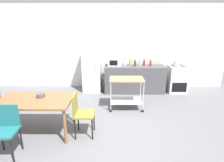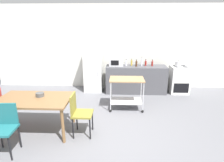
{
  "view_description": "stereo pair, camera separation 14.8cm",
  "coord_description": "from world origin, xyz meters",
  "px_view_note": "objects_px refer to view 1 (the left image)",
  "views": [
    {
      "loc": [
        0.18,
        -3.32,
        2.17
      ],
      "look_at": [
        0.15,
        1.2,
        0.8
      ],
      "focal_mm": 29.06,
      "sensor_mm": 36.0,
      "label": 1
    },
    {
      "loc": [
        0.33,
        -3.32,
        2.17
      ],
      "look_at": [
        0.15,
        1.2,
        0.8
      ],
      "focal_mm": 29.06,
      "sensor_mm": 36.0,
      "label": 2
    }
  ],
  "objects_px": {
    "kettle": "(176,64)",
    "microwave": "(115,62)",
    "dining_table": "(35,103)",
    "chair_olive": "(81,112)",
    "refrigerator": "(92,69)",
    "bottle_soy_sauce": "(140,62)",
    "bottle_soda": "(151,63)",
    "stove_oven": "(177,79)",
    "kitchen_cart": "(126,88)",
    "fruit_bowl": "(41,95)",
    "chair_teal": "(6,128)",
    "bottle_vinegar": "(144,63)",
    "bottle_wine": "(125,63)",
    "bottle_sesame_oil": "(135,64)",
    "bottle_sparkling_water": "(130,63)"
  },
  "relations": [
    {
      "from": "stove_oven",
      "to": "refrigerator",
      "type": "relative_size",
      "value": 0.59
    },
    {
      "from": "bottle_vinegar",
      "to": "kettle",
      "type": "bearing_deg",
      "value": -8.56
    },
    {
      "from": "bottle_sparkling_water",
      "to": "bottle_soy_sauce",
      "type": "relative_size",
      "value": 0.74
    },
    {
      "from": "bottle_soy_sauce",
      "to": "bottle_soda",
      "type": "bearing_deg",
      "value": -4.85
    },
    {
      "from": "chair_olive",
      "to": "bottle_soy_sauce",
      "type": "relative_size",
      "value": 2.96
    },
    {
      "from": "kitchen_cart",
      "to": "bottle_wine",
      "type": "xyz_separation_m",
      "value": [
        0.03,
        1.41,
        0.41
      ]
    },
    {
      "from": "chair_olive",
      "to": "microwave",
      "type": "distance_m",
      "value": 2.8
    },
    {
      "from": "bottle_wine",
      "to": "bottle_sparkling_water",
      "type": "distance_m",
      "value": 0.18
    },
    {
      "from": "refrigerator",
      "to": "kitchen_cart",
      "type": "xyz_separation_m",
      "value": [
        1.09,
        -1.43,
        -0.2
      ]
    },
    {
      "from": "refrigerator",
      "to": "bottle_soda",
      "type": "xyz_separation_m",
      "value": [
        1.97,
        -0.07,
        0.21
      ]
    },
    {
      "from": "bottle_soy_sauce",
      "to": "bottle_soda",
      "type": "distance_m",
      "value": 0.35
    },
    {
      "from": "stove_oven",
      "to": "kitchen_cart",
      "type": "relative_size",
      "value": 1.01
    },
    {
      "from": "microwave",
      "to": "refrigerator",
      "type": "bearing_deg",
      "value": 175.98
    },
    {
      "from": "kitchen_cart",
      "to": "bottle_soy_sauce",
      "type": "bearing_deg",
      "value": 68.68
    },
    {
      "from": "chair_olive",
      "to": "fruit_bowl",
      "type": "bearing_deg",
      "value": 76.5
    },
    {
      "from": "bottle_wine",
      "to": "fruit_bowl",
      "type": "relative_size",
      "value": 1.27
    },
    {
      "from": "dining_table",
      "to": "refrigerator",
      "type": "xyz_separation_m",
      "value": [
        0.86,
        2.63,
        0.1
      ]
    },
    {
      "from": "bottle_sparkling_water",
      "to": "bottle_vinegar",
      "type": "relative_size",
      "value": 1.01
    },
    {
      "from": "chair_olive",
      "to": "microwave",
      "type": "xyz_separation_m",
      "value": [
        0.69,
        2.67,
        0.51
      ]
    },
    {
      "from": "bottle_wine",
      "to": "microwave",
      "type": "bearing_deg",
      "value": -174.65
    },
    {
      "from": "kitchen_cart",
      "to": "bottle_sesame_oil",
      "type": "height_order",
      "value": "bottle_sesame_oil"
    },
    {
      "from": "bottle_soda",
      "to": "chair_teal",
      "type": "bearing_deg",
      "value": -133.41
    },
    {
      "from": "bottle_sparkling_water",
      "to": "bottle_soda",
      "type": "xyz_separation_m",
      "value": [
        0.68,
        -0.06,
        -0.01
      ]
    },
    {
      "from": "microwave",
      "to": "bottle_soy_sauce",
      "type": "distance_m",
      "value": 0.85
    },
    {
      "from": "kettle",
      "to": "chair_teal",
      "type": "bearing_deg",
      "value": -141.03
    },
    {
      "from": "bottle_vinegar",
      "to": "bottle_sparkling_water",
      "type": "bearing_deg",
      "value": 178.3
    },
    {
      "from": "kitchen_cart",
      "to": "bottle_vinegar",
      "type": "xyz_separation_m",
      "value": [
        0.68,
        1.41,
        0.41
      ]
    },
    {
      "from": "kettle",
      "to": "microwave",
      "type": "bearing_deg",
      "value": 176.42
    },
    {
      "from": "bottle_wine",
      "to": "bottle_vinegar",
      "type": "distance_m",
      "value": 0.65
    },
    {
      "from": "microwave",
      "to": "chair_teal",
      "type": "bearing_deg",
      "value": -119.9
    },
    {
      "from": "refrigerator",
      "to": "chair_olive",
      "type": "bearing_deg",
      "value": -88.2
    },
    {
      "from": "bottle_sesame_oil",
      "to": "fruit_bowl",
      "type": "distance_m",
      "value": 3.25
    },
    {
      "from": "refrigerator",
      "to": "microwave",
      "type": "bearing_deg",
      "value": -4.02
    },
    {
      "from": "chair_teal",
      "to": "microwave",
      "type": "distance_m",
      "value": 3.8
    },
    {
      "from": "refrigerator",
      "to": "bottle_wine",
      "type": "bearing_deg",
      "value": -1.21
    },
    {
      "from": "bottle_soda",
      "to": "chair_olive",
      "type": "bearing_deg",
      "value": -125.47
    },
    {
      "from": "chair_teal",
      "to": "bottle_vinegar",
      "type": "distance_m",
      "value": 4.38
    },
    {
      "from": "dining_table",
      "to": "chair_olive",
      "type": "relative_size",
      "value": 1.69
    },
    {
      "from": "refrigerator",
      "to": "kettle",
      "type": "distance_m",
      "value": 2.8
    },
    {
      "from": "bottle_sparkling_water",
      "to": "fruit_bowl",
      "type": "bearing_deg",
      "value": -129.72
    },
    {
      "from": "kitchen_cart",
      "to": "bottle_soy_sauce",
      "type": "distance_m",
      "value": 1.56
    },
    {
      "from": "bottle_wine",
      "to": "kettle",
      "type": "relative_size",
      "value": 0.91
    },
    {
      "from": "refrigerator",
      "to": "kettle",
      "type": "bearing_deg",
      "value": -3.7
    },
    {
      "from": "bottle_wine",
      "to": "bottle_sesame_oil",
      "type": "distance_m",
      "value": 0.35
    },
    {
      "from": "chair_olive",
      "to": "bottle_soda",
      "type": "xyz_separation_m",
      "value": [
        1.89,
        2.65,
        0.47
      ]
    },
    {
      "from": "bottle_sesame_oil",
      "to": "bottle_vinegar",
      "type": "height_order",
      "value": "bottle_sesame_oil"
    },
    {
      "from": "bottle_sesame_oil",
      "to": "microwave",
      "type": "bearing_deg",
      "value": 172.16
    },
    {
      "from": "kettle",
      "to": "stove_oven",
      "type": "bearing_deg",
      "value": 39.67
    },
    {
      "from": "fruit_bowl",
      "to": "kitchen_cart",
      "type": "bearing_deg",
      "value": 30.06
    },
    {
      "from": "chair_olive",
      "to": "kitchen_cart",
      "type": "height_order",
      "value": "chair_olive"
    }
  ]
}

